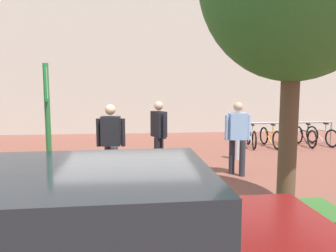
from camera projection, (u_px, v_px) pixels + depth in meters
ground_plane at (128, 193)px, 7.05m from camera, size 60.00×60.00×0.00m
building_facade at (130, 14)px, 14.93m from camera, size 28.00×1.20×10.00m
planter_strip at (122, 221)px, 5.45m from camera, size 7.00×1.10×0.16m
parking_sign_post at (48, 123)px, 5.16m from camera, size 0.10×0.36×2.46m
bike_at_sign at (56, 202)px, 5.50m from camera, size 1.68×0.42×0.86m
bike_rack_cluster at (287, 136)px, 12.05m from camera, size 3.21×1.68×0.83m
bollard_steel at (237, 144)px, 9.97m from camera, size 0.16×0.16×0.90m
person_suited_navy at (159, 131)px, 8.68m from camera, size 0.40×0.55×1.72m
person_shirt_white at (238, 134)px, 8.28m from camera, size 0.61×0.37×1.72m
person_suited_dark at (111, 139)px, 7.49m from camera, size 0.61×0.40×1.72m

